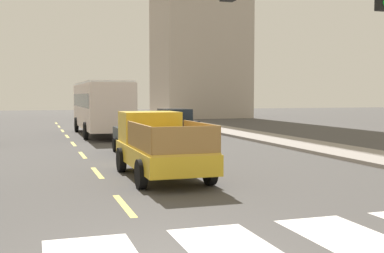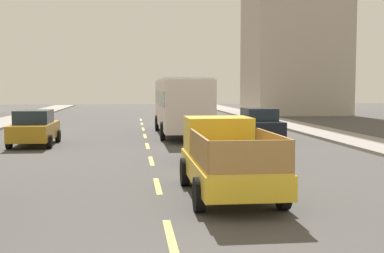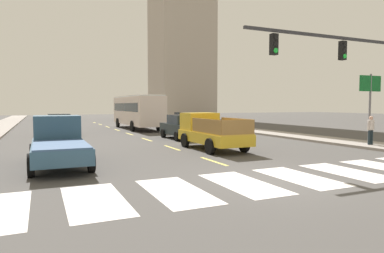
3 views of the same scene
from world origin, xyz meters
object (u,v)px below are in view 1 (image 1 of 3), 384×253
at_px(sedan_mid, 142,134).
at_px(sedan_near_left, 174,123).
at_px(pickup_stakebed, 159,146).
at_px(city_bus, 101,104).

xyz_separation_m(sedan_mid, sedan_near_left, (3.52, 7.51, 0.00)).
distance_m(pickup_stakebed, sedan_near_left, 13.76).
bearing_deg(pickup_stakebed, sedan_near_left, 74.51).
height_order(city_bus, sedan_mid, city_bus).
xyz_separation_m(city_bus, sedan_mid, (0.31, -10.97, -1.09)).
bearing_deg(city_bus, pickup_stakebed, -91.36).
bearing_deg(sedan_near_left, sedan_mid, -117.77).
bearing_deg(city_bus, sedan_mid, -88.50).
bearing_deg(sedan_near_left, city_bus, 135.18).
distance_m(pickup_stakebed, sedan_mid, 5.64).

